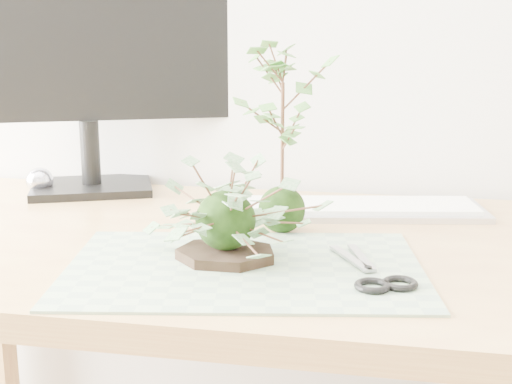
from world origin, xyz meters
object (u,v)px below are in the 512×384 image
desk (306,294)px  ivy_kokedama (225,193)px  maple_kokedama (283,95)px  keyboard (348,209)px  monitor (86,41)px

desk → ivy_kokedama: ivy_kokedama is taller
ivy_kokedama → maple_kokedama: bearing=71.2°
keyboard → monitor: (-0.53, 0.09, 0.29)m
desk → ivy_kokedama: size_ratio=5.57×
desk → ivy_kokedama: 0.25m
maple_kokedama → keyboard: bearing=54.8°
maple_kokedama → monitor: 0.49m
desk → ivy_kokedama: (-0.10, -0.12, 0.19)m
ivy_kokedama → keyboard: ivy_kokedama is taller
ivy_kokedama → monitor: size_ratio=0.51×
ivy_kokedama → monitor: (-0.37, 0.39, 0.20)m
maple_kokedama → desk: bearing=-45.6°
monitor → ivy_kokedama: bearing=-68.6°
keyboard → monitor: monitor is taller
desk → maple_kokedama: bearing=134.4°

